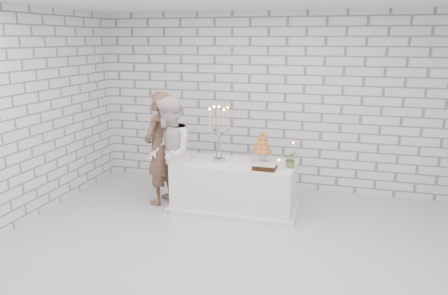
{
  "coord_description": "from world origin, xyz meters",
  "views": [
    {
      "loc": [
        1.29,
        -4.73,
        2.55
      ],
      "look_at": [
        -0.32,
        0.95,
        1.05
      ],
      "focal_mm": 34.46,
      "sensor_mm": 36.0,
      "label": 1
    }
  ],
  "objects_px": {
    "candelabra": "(219,134)",
    "croquembouche": "(262,147)",
    "groom": "(160,149)",
    "bride": "(169,154)",
    "cake_table": "(234,186)"
  },
  "relations": [
    {
      "from": "groom",
      "to": "bride",
      "type": "bearing_deg",
      "value": 56.39
    },
    {
      "from": "candelabra",
      "to": "cake_table",
      "type": "bearing_deg",
      "value": 0.18
    },
    {
      "from": "cake_table",
      "to": "bride",
      "type": "bearing_deg",
      "value": -166.08
    },
    {
      "from": "cake_table",
      "to": "croquembouche",
      "type": "relative_size",
      "value": 3.73
    },
    {
      "from": "bride",
      "to": "candelabra",
      "type": "relative_size",
      "value": 2.05
    },
    {
      "from": "groom",
      "to": "croquembouche",
      "type": "xyz_separation_m",
      "value": [
        1.59,
        0.13,
        0.11
      ]
    },
    {
      "from": "bride",
      "to": "candelabra",
      "type": "bearing_deg",
      "value": 85.42
    },
    {
      "from": "groom",
      "to": "bride",
      "type": "relative_size",
      "value": 1.02
    },
    {
      "from": "groom",
      "to": "bride",
      "type": "height_order",
      "value": "groom"
    },
    {
      "from": "candelabra",
      "to": "croquembouche",
      "type": "distance_m",
      "value": 0.67
    },
    {
      "from": "candelabra",
      "to": "croquembouche",
      "type": "height_order",
      "value": "candelabra"
    },
    {
      "from": "croquembouche",
      "to": "bride",
      "type": "bearing_deg",
      "value": -165.02
    },
    {
      "from": "bride",
      "to": "croquembouche",
      "type": "distance_m",
      "value": 1.39
    },
    {
      "from": "candelabra",
      "to": "croquembouche",
      "type": "bearing_deg",
      "value": 11.11
    },
    {
      "from": "croquembouche",
      "to": "candelabra",
      "type": "bearing_deg",
      "value": -168.89
    }
  ]
}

